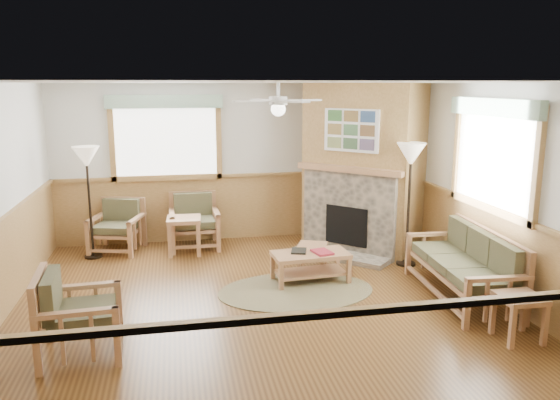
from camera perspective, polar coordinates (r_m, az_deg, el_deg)
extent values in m
cube|color=brown|center=(6.96, -2.17, -10.67)|extent=(6.00, 6.00, 0.01)
cube|color=white|center=(6.42, -2.37, 12.20)|extent=(6.00, 6.00, 0.01)
cube|color=silver|center=(9.49, -5.03, 3.92)|extent=(6.00, 0.02, 2.70)
cube|color=silver|center=(3.73, 4.86, -8.88)|extent=(6.00, 0.02, 2.70)
cube|color=silver|center=(7.60, 20.69, 1.17)|extent=(0.02, 6.00, 2.70)
cylinder|color=brown|center=(7.30, 1.68, -9.46)|extent=(2.71, 2.71, 0.01)
cube|color=maroon|center=(7.50, 4.43, -5.34)|extent=(0.28, 0.34, 0.03)
cube|color=black|center=(7.54, 1.98, -5.25)|extent=(0.27, 0.32, 0.03)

